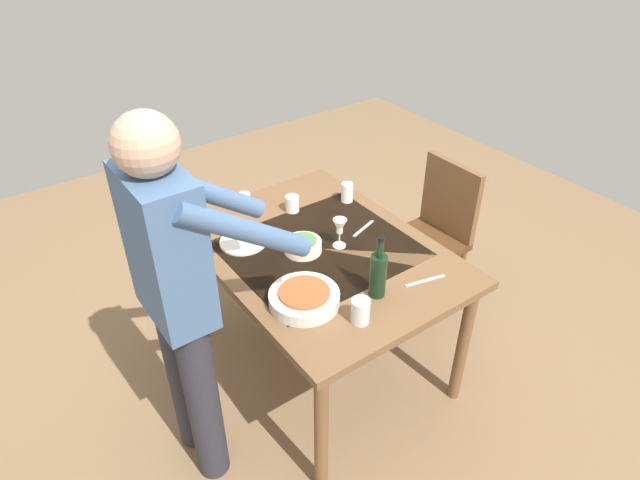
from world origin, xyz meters
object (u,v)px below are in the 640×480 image
water_cup_far_left (245,201)px  chair_near (435,227)px  serving_bowl_pasta (304,297)px  dinner_plate_near (243,242)px  wine_glass_left (340,228)px  side_bowl_salad (303,245)px  water_cup_near_left (292,204)px  wine_bottle (378,274)px  water_cup_near_right (347,192)px  person_server (180,293)px  dining_table (320,262)px  water_cup_far_right (360,311)px

water_cup_far_left → chair_near: bearing=-116.3°
serving_bowl_pasta → dinner_plate_near: (0.55, -0.01, -0.03)m
wine_glass_left → side_bowl_salad: bearing=67.6°
chair_near → water_cup_near_left: chair_near is taller
wine_bottle → water_cup_near_left: bearing=-6.1°
water_cup_near_right → wine_bottle: bearing=151.2°
person_server → side_bowl_salad: size_ratio=9.38×
person_server → dinner_plate_near: size_ratio=7.34×
wine_bottle → water_cup_near_right: bearing=-28.8°
wine_bottle → water_cup_near_left: wine_bottle is taller
dining_table → water_cup_far_right: size_ratio=12.39×
person_server → dinner_plate_near: bearing=-50.2°
water_cup_near_left → dining_table: bearing=167.1°
wine_bottle → wine_glass_left: size_ratio=1.96×
wine_glass_left → water_cup_far_left: size_ratio=1.72×
chair_near → side_bowl_salad: size_ratio=5.06×
water_cup_far_left → wine_bottle: bearing=-173.6°
side_bowl_salad → dinner_plate_near: side_bowl_salad is taller
dining_table → water_cup_near_right: size_ratio=12.61×
wine_bottle → dining_table: bearing=-0.0°
water_cup_far_left → dinner_plate_near: 0.33m
chair_near → water_cup_near_right: chair_near is taller
dinner_plate_near → person_server: bearing=129.8°
wine_bottle → water_cup_near_left: (0.79, -0.08, -0.07)m
dinner_plate_near → side_bowl_salad: bearing=-138.9°
chair_near → water_cup_far_right: size_ratio=8.39×
wine_glass_left → water_cup_far_left: bearing=18.7°
person_server → serving_bowl_pasta: person_server is taller
water_cup_near_left → dinner_plate_near: 0.38m
wine_bottle → serving_bowl_pasta: bearing=65.4°
wine_bottle → dinner_plate_near: size_ratio=1.29×
water_cup_near_left → side_bowl_salad: size_ratio=0.49×
water_cup_far_left → serving_bowl_pasta: size_ratio=0.29×
side_bowl_salad → dinner_plate_near: (0.23, 0.20, -0.03)m
side_bowl_salad → dinner_plate_near: 0.30m
wine_glass_left → dinner_plate_near: size_ratio=0.66×
water_cup_near_left → dinner_plate_near: water_cup_near_left is taller
wine_glass_left → side_bowl_salad: wine_glass_left is taller
person_server → water_cup_near_left: (0.51, -0.84, -0.15)m
water_cup_far_left → side_bowl_salad: water_cup_far_left is taller
person_server → serving_bowl_pasta: (-0.14, -0.47, -0.16)m
wine_bottle → side_bowl_salad: size_ratio=1.64×
wine_glass_left → dinner_plate_near: bearing=50.9°
water_cup_near_left → water_cup_far_left: size_ratio=1.00×
wine_bottle → dinner_plate_near: 0.74m
chair_near → water_cup_near_left: bearing=68.4°
water_cup_far_left → water_cup_far_right: bearing=176.8°
wine_bottle → dinner_plate_near: wine_bottle is taller
dining_table → side_bowl_salad: 0.14m
dining_table → chair_near: (0.06, -0.88, -0.16)m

